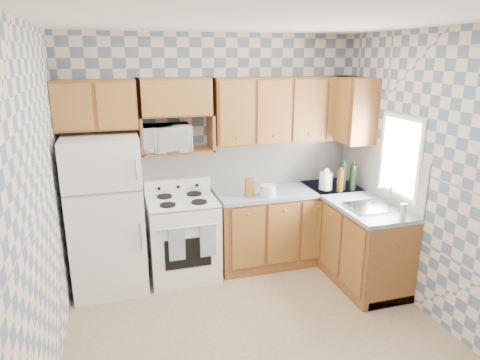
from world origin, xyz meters
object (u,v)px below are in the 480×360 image
at_px(stove_body, 183,239).
at_px(electric_kettle, 326,181).
at_px(refrigerator, 106,215).
at_px(microwave, 166,138).

distance_m(stove_body, electric_kettle, 1.81).
bearing_deg(stove_body, electric_kettle, -3.38).
height_order(refrigerator, microwave, microwave).
bearing_deg(stove_body, refrigerator, -178.22).
height_order(stove_body, microwave, microwave).
distance_m(refrigerator, stove_body, 0.89).
height_order(refrigerator, electric_kettle, refrigerator).
xyz_separation_m(microwave, electric_kettle, (1.83, -0.24, -0.57)).
bearing_deg(microwave, stove_body, -49.53).
bearing_deg(microwave, electric_kettle, -7.65).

